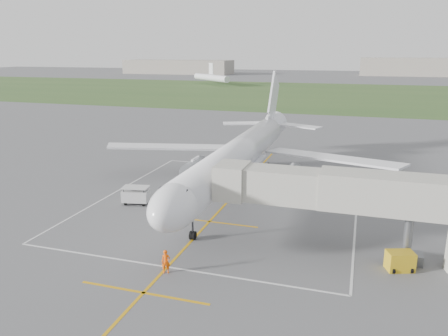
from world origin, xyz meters
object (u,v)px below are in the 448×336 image
(airliner, at_px, (239,155))
(ramp_worker_nose, at_px, (166,262))
(ramp_worker_wing, at_px, (198,179))
(baggage_cart, at_px, (136,195))
(gpu_unit, at_px, (400,261))
(jet_bridge, at_px, (380,204))

(airliner, relative_size, ramp_worker_nose, 25.05)
(airliner, xyz_separation_m, ramp_worker_wing, (-5.45, 0.40, -3.60))
(baggage_cart, bearing_deg, gpu_unit, -25.72)
(baggage_cart, distance_m, ramp_worker_wing, 9.59)
(gpu_unit, height_order, baggage_cart, baggage_cart)
(jet_bridge, xyz_separation_m, baggage_cart, (-25.27, 5.99, -3.73))
(baggage_cart, relative_size, ramp_worker_wing, 1.98)
(airliner, distance_m, ramp_worker_wing, 6.54)
(baggage_cart, distance_m, ramp_worker_nose, 16.60)
(gpu_unit, relative_size, ramp_worker_nose, 1.25)
(airliner, relative_size, gpu_unit, 19.97)
(gpu_unit, distance_m, ramp_worker_nose, 18.17)
(gpu_unit, distance_m, ramp_worker_wing, 28.00)
(airliner, bearing_deg, ramp_worker_nose, -89.17)
(baggage_cart, bearing_deg, ramp_worker_nose, -63.94)
(airliner, xyz_separation_m, jet_bridge, (15.72, -14.25, 0.35))
(ramp_worker_wing, bearing_deg, baggage_cart, 90.32)
(airliner, height_order, baggage_cart, airliner)
(baggage_cart, height_order, ramp_worker_nose, baggage_cart)
(airliner, xyz_separation_m, ramp_worker_nose, (0.31, -21.62, -3.46))
(ramp_worker_wing, bearing_deg, airliner, -158.47)
(ramp_worker_nose, height_order, ramp_worker_wing, ramp_worker_nose)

